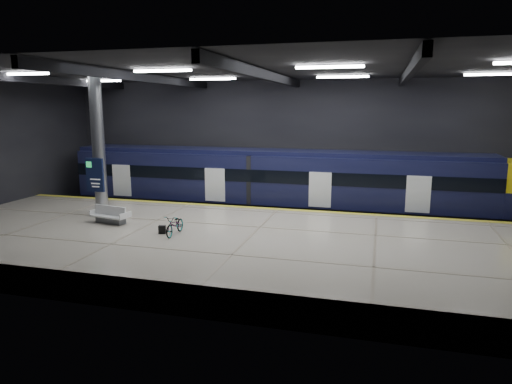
% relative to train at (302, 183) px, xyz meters
% --- Properties ---
extents(ground, '(30.00, 30.00, 0.00)m').
position_rel_train_xyz_m(ground, '(-0.80, -5.50, -2.06)').
color(ground, black).
rests_on(ground, ground).
extents(room_shell, '(30.10, 16.10, 8.05)m').
position_rel_train_xyz_m(room_shell, '(-0.80, -5.49, 3.66)').
color(room_shell, black).
rests_on(room_shell, ground).
extents(platform, '(30.00, 11.00, 1.10)m').
position_rel_train_xyz_m(platform, '(-0.80, -8.00, -1.51)').
color(platform, '#B3AA97').
rests_on(platform, ground).
extents(safety_strip, '(30.00, 0.40, 0.01)m').
position_rel_train_xyz_m(safety_strip, '(-0.80, -2.75, -0.95)').
color(safety_strip, gold).
rests_on(safety_strip, platform).
extents(rails, '(30.00, 1.52, 0.16)m').
position_rel_train_xyz_m(rails, '(-0.80, 0.00, -1.98)').
color(rails, gray).
rests_on(rails, ground).
extents(train, '(29.40, 2.84, 3.79)m').
position_rel_train_xyz_m(train, '(0.00, 0.00, 0.00)').
color(train, black).
rests_on(train, ground).
extents(bench, '(1.96, 1.10, 0.82)m').
position_rel_train_xyz_m(bench, '(-7.62, -7.63, -0.67)').
color(bench, '#595B60').
rests_on(bench, platform).
extents(bicycle, '(0.62, 1.66, 0.86)m').
position_rel_train_xyz_m(bicycle, '(-3.92, -8.62, -0.53)').
color(bicycle, '#99999E').
rests_on(bicycle, platform).
extents(pannier_bag, '(0.34, 0.25, 0.35)m').
position_rel_train_xyz_m(pannier_bag, '(-4.52, -8.62, -0.78)').
color(pannier_bag, black).
rests_on(pannier_bag, platform).
extents(info_column, '(0.90, 0.78, 6.90)m').
position_rel_train_xyz_m(info_column, '(-8.80, -6.52, 2.40)').
color(info_column, '#9EA0A5').
rests_on(info_column, platform).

